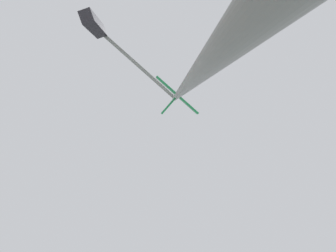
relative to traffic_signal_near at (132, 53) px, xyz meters
name	(u,v)px	position (x,y,z in m)	size (l,w,h in m)	color
traffic_signal_near	(132,53)	(0.00, 0.00, 0.00)	(1.94, 2.90, 6.47)	#474C47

